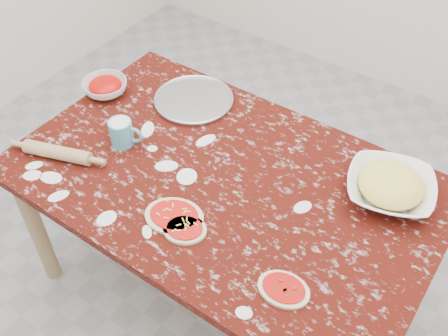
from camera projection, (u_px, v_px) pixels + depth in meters
ground at (224, 285)px, 2.49m from camera, size 4.00×4.00×0.00m
worktable at (224, 192)px, 2.02m from camera, size 1.60×1.00×0.75m
pizza_tray at (194, 100)px, 2.28m from camera, size 0.44×0.44×0.01m
sauce_bowl at (105, 87)px, 2.31m from camera, size 0.25×0.25×0.06m
cheese_bowl at (390, 189)px, 1.87m from camera, size 0.40×0.40×0.08m
flour_mug at (122, 132)px, 2.06m from camera, size 0.14×0.09×0.11m
pizza_left at (174, 216)px, 1.82m from camera, size 0.25×0.22×0.02m
pizza_mid at (185, 229)px, 1.78m from camera, size 0.19×0.18×0.02m
pizza_right at (284, 289)px, 1.61m from camera, size 0.18×0.15×0.02m
rolling_pin at (58, 152)px, 2.02m from camera, size 0.28×0.14×0.06m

